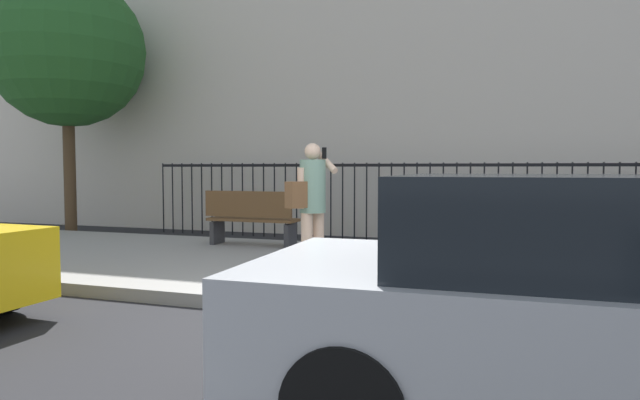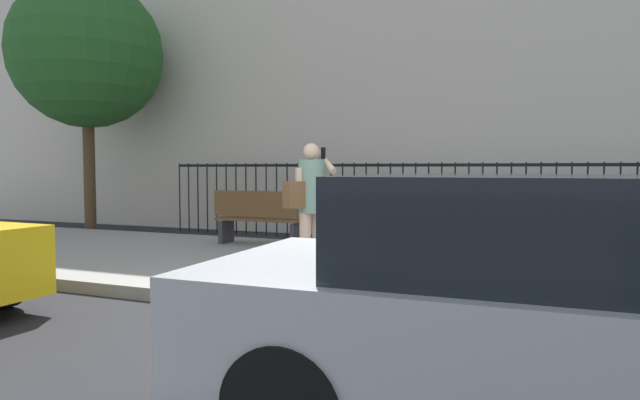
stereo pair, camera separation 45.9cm
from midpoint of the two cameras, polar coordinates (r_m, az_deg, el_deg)
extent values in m
plane|color=black|center=(5.54, 2.50, -12.31)|extent=(60.00, 60.00, 0.00)
cube|color=gray|center=(7.58, 8.18, -7.50)|extent=(28.00, 4.40, 0.15)
cube|color=black|center=(11.07, 12.91, 3.52)|extent=(12.00, 0.04, 0.06)
cylinder|color=black|center=(13.44, -13.26, 0.26)|extent=(0.03, 0.03, 1.60)
cylinder|color=black|center=(13.30, -12.36, 0.24)|extent=(0.03, 0.03, 1.60)
cylinder|color=black|center=(13.15, -11.45, 0.22)|extent=(0.03, 0.03, 1.60)
cylinder|color=black|center=(13.01, -10.51, 0.20)|extent=(0.03, 0.03, 1.60)
cylinder|color=black|center=(12.88, -9.56, 0.17)|extent=(0.03, 0.03, 1.60)
cylinder|color=black|center=(12.74, -8.58, 0.15)|extent=(0.03, 0.03, 1.60)
cylinder|color=black|center=(12.62, -7.58, 0.13)|extent=(0.03, 0.03, 1.60)
cylinder|color=black|center=(12.49, -6.57, 0.10)|extent=(0.03, 0.03, 1.60)
cylinder|color=black|center=(12.37, -5.53, 0.08)|extent=(0.03, 0.03, 1.60)
cylinder|color=black|center=(12.25, -4.48, 0.05)|extent=(0.03, 0.03, 1.60)
cylinder|color=black|center=(12.14, -3.40, 0.03)|extent=(0.03, 0.03, 1.60)
cylinder|color=black|center=(12.03, -2.30, 0.00)|extent=(0.03, 0.03, 1.60)
cylinder|color=black|center=(11.93, -1.19, -0.03)|extent=(0.03, 0.03, 1.60)
cylinder|color=black|center=(11.83, -0.05, -0.05)|extent=(0.03, 0.03, 1.60)
cylinder|color=black|center=(11.74, 1.10, -0.08)|extent=(0.03, 0.03, 1.60)
cylinder|color=black|center=(11.65, 2.27, -0.11)|extent=(0.03, 0.03, 1.60)
cylinder|color=black|center=(11.56, 3.46, -0.14)|extent=(0.03, 0.03, 1.60)
cylinder|color=black|center=(11.48, 4.67, -0.17)|extent=(0.03, 0.03, 1.60)
cylinder|color=black|center=(11.41, 5.89, -0.19)|extent=(0.03, 0.03, 1.60)
cylinder|color=black|center=(11.34, 7.13, -0.22)|extent=(0.03, 0.03, 1.60)
cylinder|color=black|center=(11.27, 8.38, -0.25)|extent=(0.03, 0.03, 1.60)
cylinder|color=black|center=(11.22, 9.65, -0.28)|extent=(0.03, 0.03, 1.60)
cylinder|color=black|center=(11.16, 10.92, -0.31)|extent=(0.03, 0.03, 1.60)
cylinder|color=black|center=(11.12, 12.21, -0.34)|extent=(0.03, 0.03, 1.60)
cylinder|color=black|center=(11.08, 13.52, -0.37)|extent=(0.03, 0.03, 1.60)
cylinder|color=black|center=(11.04, 14.83, -0.40)|extent=(0.03, 0.03, 1.60)
cylinder|color=black|center=(11.01, 16.14, -0.43)|extent=(0.03, 0.03, 1.60)
cylinder|color=black|center=(10.99, 17.47, -0.46)|extent=(0.03, 0.03, 1.60)
cylinder|color=black|center=(10.97, 18.80, -0.49)|extent=(0.03, 0.03, 1.60)
cylinder|color=black|center=(10.96, 20.13, -0.52)|extent=(0.03, 0.03, 1.60)
cylinder|color=black|center=(10.95, 21.46, -0.55)|extent=(0.03, 0.03, 1.60)
cylinder|color=black|center=(10.95, 22.80, -0.58)|extent=(0.03, 0.03, 1.60)
cylinder|color=black|center=(10.95, 24.13, -0.61)|extent=(0.03, 0.03, 1.60)
cylinder|color=black|center=(10.97, 25.47, -0.64)|extent=(0.03, 0.03, 1.60)
cylinder|color=black|center=(10.98, 26.80, -0.67)|extent=(0.03, 0.03, 1.60)
cylinder|color=black|center=(11.01, 28.12, -0.69)|extent=(0.03, 0.03, 1.60)
cylinder|color=black|center=(11.04, 29.44, -0.72)|extent=(0.03, 0.03, 1.60)
cylinder|color=black|center=(11.07, 30.75, -0.75)|extent=(0.03, 0.03, 1.60)
cylinder|color=black|center=(6.72, -28.36, -7.13)|extent=(0.65, 0.25, 0.64)
cube|color=#ADAFB5|center=(3.48, 28.41, -12.44)|extent=(4.22, 1.86, 0.70)
cube|color=black|center=(3.36, 25.30, -2.43)|extent=(2.02, 1.63, 0.55)
cylinder|color=black|center=(4.41, 8.84, -12.14)|extent=(0.64, 0.23, 0.64)
cylinder|color=beige|center=(7.38, 1.52, -4.19)|extent=(0.15, 0.15, 0.76)
cylinder|color=beige|center=(7.26, 0.28, -4.32)|extent=(0.15, 0.15, 0.76)
cylinder|color=gray|center=(7.26, 0.91, 1.43)|extent=(0.47, 0.47, 0.69)
sphere|color=beige|center=(7.26, 0.92, 5.01)|extent=(0.21, 0.21, 0.21)
cylinder|color=beige|center=(7.38, 2.14, 4.16)|extent=(0.46, 0.32, 0.38)
cylinder|color=beige|center=(7.14, -0.35, 1.23)|extent=(0.09, 0.09, 0.53)
cube|color=black|center=(7.31, 2.14, 4.84)|extent=(0.04, 0.07, 0.15)
cube|color=brown|center=(7.11, -0.74, 0.55)|extent=(0.28, 0.32, 0.34)
cube|color=brown|center=(9.72, -4.77, -1.97)|extent=(1.60, 0.45, 0.05)
cube|color=brown|center=(9.53, -5.31, -0.40)|extent=(1.60, 0.06, 0.44)
cube|color=#333338|center=(10.08, -8.32, -3.24)|extent=(0.08, 0.41, 0.40)
cube|color=#333338|center=(9.45, -0.97, -3.64)|extent=(0.08, 0.41, 0.40)
cylinder|color=#4C3823|center=(13.62, -21.72, 3.43)|extent=(0.26, 0.26, 3.16)
sphere|color=#235623|center=(13.87, -21.95, 13.82)|extent=(3.36, 3.36, 3.36)
camera|label=1|loc=(0.23, -88.26, 0.10)|focal=31.18mm
camera|label=2|loc=(0.23, 91.74, -0.10)|focal=31.18mm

